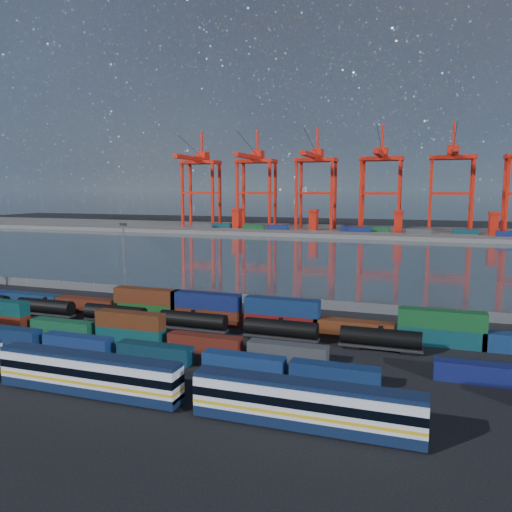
% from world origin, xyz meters
% --- Properties ---
extents(ground, '(700.00, 700.00, 0.00)m').
position_xyz_m(ground, '(0.00, 0.00, 0.00)').
color(ground, black).
rests_on(ground, ground).
extents(harbor_water, '(700.00, 700.00, 0.00)m').
position_xyz_m(harbor_water, '(0.00, 105.00, 0.01)').
color(harbor_water, '#33424A').
rests_on(harbor_water, ground).
extents(far_quay, '(700.00, 70.00, 2.00)m').
position_xyz_m(far_quay, '(0.00, 210.00, 1.00)').
color(far_quay, '#514F4C').
rests_on(far_quay, ground).
extents(distant_mountains, '(2470.00, 1100.00, 520.00)m').
position_xyz_m(distant_mountains, '(63.02, 1600.00, 220.29)').
color(distant_mountains, '#1E2630').
rests_on(distant_mountains, ground).
extents(passenger_train, '(75.57, 2.91, 4.99)m').
position_xyz_m(passenger_train, '(-2.64, -22.75, 2.51)').
color(passenger_train, silver).
rests_on(passenger_train, ground).
extents(container_row_south, '(140.06, 2.28, 4.86)m').
position_xyz_m(container_row_south, '(-24.59, -9.85, 1.62)').
color(container_row_south, '#404345').
rests_on(container_row_south, ground).
extents(container_row_mid, '(141.60, 2.33, 4.96)m').
position_xyz_m(container_row_mid, '(-15.31, -3.63, 1.65)').
color(container_row_mid, '#38393C').
rests_on(container_row_mid, ground).
extents(container_row_north, '(130.33, 2.63, 5.61)m').
position_xyz_m(container_row_north, '(5.00, 10.77, 2.21)').
color(container_row_north, navy).
rests_on(container_row_north, ground).
extents(tanker_string, '(89.83, 2.65, 3.79)m').
position_xyz_m(tanker_string, '(-10.44, 5.01, 1.90)').
color(tanker_string, black).
rests_on(tanker_string, ground).
extents(waterfront_fence, '(160.12, 0.12, 2.20)m').
position_xyz_m(waterfront_fence, '(-0.00, 28.00, 1.00)').
color(waterfront_fence, '#595B5E').
rests_on(waterfront_fence, ground).
extents(yard_light_mast, '(1.60, 0.40, 16.60)m').
position_xyz_m(yard_light_mast, '(-30.00, 26.00, 9.30)').
color(yard_light_mast, slate).
rests_on(yard_light_mast, ground).
extents(gantry_cranes, '(197.30, 42.81, 57.97)m').
position_xyz_m(gantry_cranes, '(-7.50, 203.46, 35.53)').
color(gantry_cranes, red).
rests_on(gantry_cranes, ground).
extents(quay_containers, '(172.58, 10.99, 2.60)m').
position_xyz_m(quay_containers, '(-11.00, 195.46, 3.30)').
color(quay_containers, navy).
rests_on(quay_containers, far_quay).
extents(straddle_carriers, '(140.00, 7.00, 11.10)m').
position_xyz_m(straddle_carriers, '(-2.50, 200.00, 7.82)').
color(straddle_carriers, red).
rests_on(straddle_carriers, far_quay).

